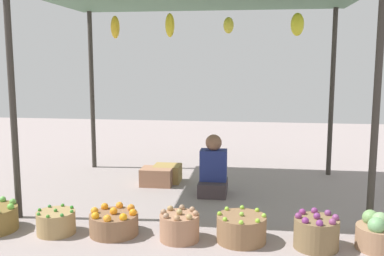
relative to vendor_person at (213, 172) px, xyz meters
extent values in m
plane|color=gray|center=(-0.20, 0.04, -0.30)|extent=(14.00, 14.00, 0.00)
cylinder|color=#38332D|center=(-2.05, -1.15, 0.94)|extent=(0.07, 0.07, 2.47)
cylinder|color=#38332D|center=(1.65, -1.15, 0.94)|extent=(0.07, 0.07, 2.47)
cylinder|color=#38332D|center=(-2.05, 1.22, 0.94)|extent=(0.07, 0.07, 2.47)
cylinder|color=#38332D|center=(1.65, 1.22, 0.94)|extent=(0.07, 0.07, 2.47)
ellipsoid|color=yellow|center=(-1.36, 0.32, 1.86)|extent=(0.12, 0.12, 0.30)
ellipsoid|color=yellow|center=(-0.57, 0.10, 1.86)|extent=(0.12, 0.12, 0.30)
ellipsoid|color=yellow|center=(0.16, 0.22, 1.86)|extent=(0.13, 0.13, 0.21)
ellipsoid|color=yellow|center=(1.02, 0.19, 1.86)|extent=(0.16, 0.16, 0.28)
cube|color=#43383C|center=(0.00, -0.03, -0.21)|extent=(0.36, 0.44, 0.18)
cube|color=navy|center=(0.00, 0.02, 0.08)|extent=(0.34, 0.22, 0.40)
sphere|color=#895E45|center=(0.00, 0.02, 0.38)|extent=(0.21, 0.21, 0.21)
sphere|color=#66B83F|center=(-1.91, -1.54, -0.04)|extent=(0.07, 0.07, 0.07)
sphere|color=#65AB49|center=(-1.98, -1.39, -0.04)|extent=(0.07, 0.07, 0.07)
sphere|color=#66AF50|center=(-2.12, -1.33, -0.04)|extent=(0.07, 0.07, 0.07)
cylinder|color=#A38353|center=(-1.44, -1.53, -0.19)|extent=(0.38, 0.38, 0.22)
sphere|color=#418B30|center=(-1.44, -1.53, -0.06)|extent=(0.04, 0.04, 0.04)
sphere|color=#398D2E|center=(-1.27, -1.53, -0.06)|extent=(0.04, 0.04, 0.04)
sphere|color=#2E8927|center=(-1.32, -1.42, -0.06)|extent=(0.04, 0.04, 0.04)
sphere|color=#3B8B29|center=(-1.44, -1.37, -0.06)|extent=(0.04, 0.04, 0.04)
sphere|color=#328137|center=(-1.56, -1.42, -0.06)|extent=(0.04, 0.04, 0.04)
sphere|color=#368225|center=(-1.61, -1.53, -0.06)|extent=(0.04, 0.04, 0.04)
sphere|color=#3E8C2F|center=(-1.56, -1.65, -0.06)|extent=(0.04, 0.04, 0.04)
sphere|color=#41892A|center=(-1.44, -1.70, -0.06)|extent=(0.04, 0.04, 0.04)
sphere|color=#31812F|center=(-1.32, -1.65, -0.06)|extent=(0.04, 0.04, 0.04)
cylinder|color=#855F42|center=(-0.86, -1.48, -0.19)|extent=(0.48, 0.48, 0.21)
sphere|color=orange|center=(-0.86, -1.48, -0.06)|extent=(0.08, 0.08, 0.08)
sphere|color=orange|center=(-0.67, -1.48, -0.07)|extent=(0.08, 0.08, 0.08)
sphere|color=orange|center=(-0.72, -1.34, -0.07)|extent=(0.08, 0.08, 0.08)
sphere|color=orange|center=(-0.86, -1.28, -0.07)|extent=(0.08, 0.08, 0.08)
sphere|color=orange|center=(-1.00, -1.34, -0.07)|extent=(0.08, 0.08, 0.08)
sphere|color=orange|center=(-1.06, -1.48, -0.07)|extent=(0.08, 0.08, 0.08)
sphere|color=orange|center=(-1.00, -1.61, -0.07)|extent=(0.08, 0.08, 0.08)
sphere|color=orange|center=(-0.86, -1.67, -0.07)|extent=(0.08, 0.08, 0.08)
sphere|color=orange|center=(-0.72, -1.61, -0.07)|extent=(0.08, 0.08, 0.08)
cylinder|color=#A67657|center=(-0.19, -1.53, -0.17)|extent=(0.38, 0.38, 0.25)
sphere|color=#9E8953|center=(-0.19, -1.53, -0.02)|extent=(0.06, 0.06, 0.06)
sphere|color=#A87B5C|center=(-0.04, -1.53, -0.03)|extent=(0.06, 0.06, 0.06)
sphere|color=#9D7A5C|center=(-0.08, -1.42, -0.03)|extent=(0.06, 0.06, 0.06)
sphere|color=#94755A|center=(-0.19, -1.38, -0.03)|extent=(0.06, 0.06, 0.06)
sphere|color=#A6824F|center=(-0.30, -1.42, -0.03)|extent=(0.06, 0.06, 0.06)
sphere|color=#9E795C|center=(-0.35, -1.53, -0.03)|extent=(0.06, 0.06, 0.06)
sphere|color=#9A765B|center=(-0.30, -1.64, -0.03)|extent=(0.06, 0.06, 0.06)
sphere|color=#A77951|center=(-0.19, -1.69, -0.03)|extent=(0.06, 0.06, 0.06)
sphere|color=#A68651|center=(-0.08, -1.64, -0.03)|extent=(0.06, 0.06, 0.06)
cylinder|color=olive|center=(0.40, -1.49, -0.17)|extent=(0.47, 0.47, 0.25)
sphere|color=#87BF41|center=(0.40, -1.49, -0.03)|extent=(0.04, 0.04, 0.04)
sphere|color=#8DCC3C|center=(0.61, -1.49, -0.03)|extent=(0.04, 0.04, 0.04)
sphere|color=#92CD33|center=(0.55, -1.34, -0.03)|extent=(0.04, 0.04, 0.04)
sphere|color=#88CA38|center=(0.40, -1.28, -0.03)|extent=(0.04, 0.04, 0.04)
sphere|color=#95D03C|center=(0.25, -1.34, -0.03)|extent=(0.04, 0.04, 0.04)
sphere|color=#8BBE31|center=(0.19, -1.49, -0.03)|extent=(0.04, 0.04, 0.04)
sphere|color=#88BD34|center=(0.25, -1.64, -0.03)|extent=(0.04, 0.04, 0.04)
sphere|color=#91CE38|center=(0.40, -1.70, -0.03)|extent=(0.04, 0.04, 0.04)
sphere|color=#89CC2E|center=(0.55, -1.64, -0.03)|extent=(0.04, 0.04, 0.04)
cylinder|color=olive|center=(1.08, -1.55, -0.16)|extent=(0.41, 0.41, 0.28)
sphere|color=#783278|center=(1.08, -1.55, 0.01)|extent=(0.06, 0.06, 0.06)
sphere|color=#853D79|center=(1.25, -1.55, 0.00)|extent=(0.06, 0.06, 0.06)
sphere|color=#7A3C78|center=(1.20, -1.43, 0.00)|extent=(0.06, 0.06, 0.06)
sphere|color=#7D3274|center=(1.08, -1.38, 0.00)|extent=(0.06, 0.06, 0.06)
sphere|color=#822F74|center=(0.97, -1.43, 0.00)|extent=(0.06, 0.06, 0.06)
sphere|color=#7C346C|center=(0.92, -1.55, 0.00)|extent=(0.06, 0.06, 0.06)
sphere|color=#7D2F77|center=(0.97, -1.66, 0.00)|extent=(0.06, 0.06, 0.06)
sphere|color=#79337A|center=(1.08, -1.71, 0.00)|extent=(0.06, 0.06, 0.06)
sphere|color=#853C6E|center=(1.20, -1.66, 0.00)|extent=(0.06, 0.06, 0.06)
cylinder|color=#A27959|center=(1.65, -1.50, -0.19)|extent=(0.42, 0.42, 0.21)
sphere|color=#83A96F|center=(1.65, -1.50, -0.02)|extent=(0.15, 0.15, 0.15)
sphere|color=#75A25E|center=(1.59, -1.40, -0.04)|extent=(0.15, 0.15, 0.15)
sphere|color=#72AA6C|center=(1.59, -1.60, -0.04)|extent=(0.15, 0.15, 0.15)
cube|color=#AA7558|center=(-0.81, 0.31, -0.18)|extent=(0.43, 0.33, 0.24)
cube|color=#A78647|center=(-0.70, 0.51, -0.18)|extent=(0.38, 0.34, 0.24)
camera|label=1|loc=(0.47, -5.55, 1.41)|focal=41.45mm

